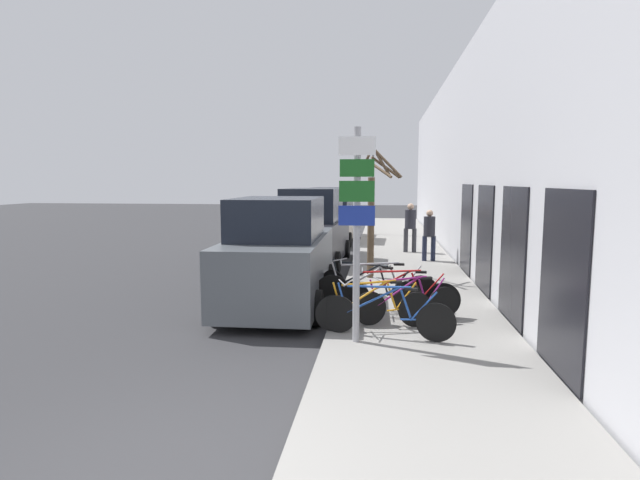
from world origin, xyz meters
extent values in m
plane|color=#333335|center=(0.00, 11.20, 0.00)|extent=(80.00, 80.00, 0.00)
cube|color=gray|center=(2.60, 14.00, 0.07)|extent=(3.20, 32.00, 0.15)
cube|color=#BCBCC1|center=(4.35, 14.00, 3.25)|extent=(0.20, 32.00, 6.50)
cube|color=black|center=(4.23, 2.75, 1.36)|extent=(0.03, 1.65, 2.43)
cube|color=black|center=(4.23, 5.24, 1.36)|extent=(0.03, 1.65, 2.43)
cube|color=black|center=(4.23, 7.74, 1.36)|extent=(0.03, 1.65, 2.43)
cube|color=black|center=(4.23, 10.24, 1.36)|extent=(0.03, 1.65, 2.43)
cylinder|color=#939399|center=(1.52, 3.73, 1.82)|extent=(0.11, 0.11, 3.34)
cube|color=white|center=(1.52, 3.67, 3.20)|extent=(0.56, 0.02, 0.28)
cube|color=#19591E|center=(1.52, 3.67, 2.87)|extent=(0.52, 0.02, 0.26)
cube|color=#19591E|center=(1.52, 3.67, 2.52)|extent=(0.54, 0.02, 0.32)
cube|color=navy|center=(1.52, 3.67, 2.15)|extent=(0.56, 0.02, 0.30)
cylinder|color=black|center=(1.20, 4.16, 0.46)|extent=(0.62, 0.16, 0.63)
cylinder|color=black|center=(2.77, 3.85, 0.46)|extent=(0.62, 0.16, 0.63)
cylinder|color=#1E4799|center=(1.79, 4.04, 0.76)|extent=(0.89, 0.21, 0.52)
cylinder|color=#1E4799|center=(1.86, 4.03, 0.98)|extent=(1.03, 0.24, 0.08)
cylinder|color=#1E4799|center=(2.30, 3.94, 0.73)|extent=(0.20, 0.07, 0.45)
cylinder|color=#1E4799|center=(2.49, 3.90, 0.49)|extent=(0.56, 0.14, 0.08)
cylinder|color=#1E4799|center=(2.57, 3.89, 0.71)|extent=(0.42, 0.11, 0.51)
cylinder|color=#1E4799|center=(1.27, 4.15, 0.73)|extent=(0.19, 0.07, 0.54)
cube|color=black|center=(2.38, 3.93, 0.97)|extent=(0.21, 0.12, 0.04)
cylinder|color=#99999E|center=(1.35, 4.13, 1.00)|extent=(0.11, 0.44, 0.02)
cylinder|color=black|center=(1.11, 4.23, 0.46)|extent=(0.60, 0.21, 0.62)
cylinder|color=black|center=(2.50, 4.65, 0.46)|extent=(0.60, 0.21, 0.62)
cylinder|color=orange|center=(1.63, 4.39, 0.74)|extent=(0.80, 0.27, 0.51)
cylinder|color=orange|center=(1.70, 4.41, 0.96)|extent=(0.92, 0.30, 0.08)
cylinder|color=orange|center=(2.08, 4.52, 0.72)|extent=(0.18, 0.09, 0.44)
cylinder|color=orange|center=(2.26, 4.57, 0.48)|extent=(0.50, 0.17, 0.07)
cylinder|color=orange|center=(2.33, 4.60, 0.70)|extent=(0.38, 0.14, 0.49)
cylinder|color=orange|center=(1.18, 4.25, 0.72)|extent=(0.18, 0.08, 0.53)
cube|color=black|center=(2.15, 4.54, 0.96)|extent=(0.21, 0.13, 0.04)
cylinder|color=#99999E|center=(1.25, 4.27, 0.98)|extent=(0.15, 0.43, 0.02)
cylinder|color=black|center=(1.71, 4.65, 0.45)|extent=(0.57, 0.26, 0.60)
cylinder|color=black|center=(3.05, 5.19, 0.45)|extent=(0.57, 0.26, 0.60)
cylinder|color=#8C1E72|center=(2.21, 4.85, 0.73)|extent=(0.76, 0.34, 0.50)
cylinder|color=#8C1E72|center=(2.28, 4.88, 0.94)|extent=(0.88, 0.39, 0.08)
cylinder|color=#8C1E72|center=(2.65, 5.03, 0.71)|extent=(0.18, 0.10, 0.43)
cylinder|color=#8C1E72|center=(2.81, 5.10, 0.47)|extent=(0.48, 0.22, 0.07)
cylinder|color=#8C1E72|center=(2.88, 5.12, 0.69)|extent=(0.36, 0.17, 0.49)
cylinder|color=#8C1E72|center=(1.78, 4.67, 0.71)|extent=(0.17, 0.10, 0.52)
cube|color=black|center=(2.71, 5.06, 0.94)|extent=(0.22, 0.15, 0.04)
cylinder|color=#99999E|center=(1.85, 4.70, 0.96)|extent=(0.19, 0.42, 0.02)
cylinder|color=black|center=(1.38, 5.30, 0.47)|extent=(0.65, 0.06, 0.64)
cylinder|color=black|center=(3.06, 5.36, 0.47)|extent=(0.65, 0.06, 0.64)
cylinder|color=red|center=(2.01, 5.32, 0.77)|extent=(0.94, 0.07, 0.53)
cylinder|color=red|center=(2.09, 5.33, 1.00)|extent=(1.09, 0.07, 0.08)
cylinder|color=red|center=(2.55, 5.34, 0.75)|extent=(0.20, 0.04, 0.46)
cylinder|color=red|center=(2.76, 5.35, 0.50)|extent=(0.59, 0.05, 0.08)
cylinder|color=red|center=(2.85, 5.35, 0.72)|extent=(0.44, 0.04, 0.52)
cylinder|color=red|center=(1.47, 5.31, 0.75)|extent=(0.20, 0.04, 0.56)
cube|color=black|center=(2.64, 5.34, 0.99)|extent=(0.20, 0.09, 0.04)
cylinder|color=#99999E|center=(1.55, 5.31, 1.02)|extent=(0.04, 0.44, 0.02)
cylinder|color=black|center=(0.96, 5.56, 0.50)|extent=(0.71, 0.10, 0.71)
cylinder|color=black|center=(2.67, 5.72, 0.50)|extent=(0.71, 0.10, 0.71)
cylinder|color=#B7B7BC|center=(1.60, 5.62, 0.83)|extent=(0.96, 0.13, 0.58)
cylinder|color=#B7B7BC|center=(1.69, 5.62, 1.08)|extent=(1.12, 0.14, 0.09)
cylinder|color=#B7B7BC|center=(2.16, 5.67, 0.81)|extent=(0.21, 0.05, 0.51)
cylinder|color=#B7B7BC|center=(2.37, 5.69, 0.53)|extent=(0.61, 0.08, 0.08)
cylinder|color=#B7B7BC|center=(2.46, 5.70, 0.78)|extent=(0.45, 0.07, 0.57)
cylinder|color=#B7B7BC|center=(1.04, 5.57, 0.81)|extent=(0.21, 0.05, 0.61)
cube|color=black|center=(2.24, 5.68, 1.07)|extent=(0.21, 0.10, 0.04)
cylinder|color=#99999E|center=(1.13, 5.57, 1.11)|extent=(0.06, 0.44, 0.02)
cylinder|color=black|center=(0.90, 6.33, 0.49)|extent=(0.57, 0.41, 0.67)
cylinder|color=black|center=(2.40, 5.28, 0.49)|extent=(0.57, 0.41, 0.67)
cylinder|color=black|center=(1.47, 5.93, 0.80)|extent=(0.86, 0.61, 0.55)
cylinder|color=black|center=(1.54, 5.88, 1.03)|extent=(0.99, 0.71, 0.09)
cylinder|color=black|center=(1.95, 5.59, 0.77)|extent=(0.20, 0.15, 0.48)
cylinder|color=black|center=(2.14, 5.46, 0.51)|extent=(0.54, 0.39, 0.08)
cylinder|color=black|center=(2.21, 5.41, 0.75)|extent=(0.41, 0.30, 0.54)
cylinder|color=black|center=(0.98, 6.27, 0.77)|extent=(0.19, 0.15, 0.58)
cube|color=black|center=(2.03, 5.54, 1.03)|extent=(0.21, 0.18, 0.04)
cylinder|color=#99999E|center=(1.05, 6.22, 1.06)|extent=(0.27, 0.37, 0.02)
cube|color=#51565B|center=(-0.26, 6.41, 0.84)|extent=(1.98, 4.64, 1.30)
cube|color=black|center=(-0.25, 6.23, 1.91)|extent=(1.75, 2.43, 0.84)
cylinder|color=black|center=(-1.23, 7.82, 0.34)|extent=(0.23, 0.68, 0.68)
cylinder|color=black|center=(0.66, 7.86, 0.34)|extent=(0.23, 0.68, 0.68)
cylinder|color=black|center=(-1.17, 4.97, 0.34)|extent=(0.23, 0.68, 0.68)
cylinder|color=black|center=(0.71, 5.00, 0.34)|extent=(0.23, 0.68, 0.68)
cube|color=black|center=(-0.27, 11.80, 0.79)|extent=(1.99, 4.67, 1.24)
cube|color=black|center=(-0.28, 11.62, 1.93)|extent=(1.73, 2.45, 1.02)
cylinder|color=black|center=(-1.14, 13.26, 0.32)|extent=(0.24, 0.64, 0.64)
cylinder|color=black|center=(0.70, 13.20, 0.32)|extent=(0.24, 0.64, 0.64)
cylinder|color=black|center=(-1.24, 10.41, 0.32)|extent=(0.24, 0.64, 0.64)
cylinder|color=black|center=(0.60, 10.34, 0.32)|extent=(0.24, 0.64, 0.64)
cube|color=gray|center=(-0.20, 17.56, 0.84)|extent=(1.93, 4.77, 1.36)
cube|color=black|center=(-0.21, 17.38, 1.96)|extent=(1.65, 2.51, 0.87)
cylinder|color=black|center=(-0.98, 19.06, 0.30)|extent=(0.25, 0.62, 0.61)
cylinder|color=black|center=(0.72, 18.98, 0.30)|extent=(0.25, 0.62, 0.61)
cylinder|color=black|center=(-1.12, 16.15, 0.30)|extent=(0.25, 0.62, 0.61)
cylinder|color=black|center=(0.58, 16.07, 0.30)|extent=(0.25, 0.62, 0.61)
cylinder|color=#333338|center=(2.76, 13.90, 0.57)|extent=(0.16, 0.16, 0.84)
cylinder|color=#333338|center=(3.06, 13.92, 0.57)|extent=(0.16, 0.16, 0.84)
cylinder|color=#26262D|center=(2.91, 13.91, 1.32)|extent=(0.38, 0.38, 0.66)
sphere|color=tan|center=(2.91, 13.91, 1.77)|extent=(0.23, 0.23, 0.23)
cylinder|color=#1E2338|center=(3.53, 12.03, 0.54)|extent=(0.15, 0.15, 0.79)
cylinder|color=#1E2338|center=(3.26, 11.99, 0.54)|extent=(0.15, 0.15, 0.79)
cylinder|color=#26262D|center=(3.40, 12.01, 1.25)|extent=(0.36, 0.36, 0.62)
sphere|color=tan|center=(3.40, 12.01, 1.66)|extent=(0.21, 0.21, 0.21)
cylinder|color=brown|center=(1.62, 9.05, 1.46)|extent=(0.18, 0.18, 2.62)
cylinder|color=brown|center=(1.44, 9.52, 3.13)|extent=(0.45, 1.00, 0.78)
cylinder|color=brown|center=(1.98, 9.22, 3.02)|extent=(0.79, 0.42, 0.57)
cylinder|color=brown|center=(1.87, 8.77, 2.94)|extent=(0.57, 0.63, 0.42)
cylinder|color=brown|center=(1.86, 8.97, 3.17)|extent=(0.57, 0.24, 0.85)
cylinder|color=brown|center=(2.00, 8.92, 3.15)|extent=(0.82, 0.33, 0.82)
cylinder|color=#939399|center=(1.47, 19.82, 2.40)|extent=(0.10, 0.10, 4.50)
cube|color=black|center=(1.47, 19.72, 4.20)|extent=(0.20, 0.16, 0.64)
sphere|color=red|center=(1.47, 19.63, 4.40)|extent=(0.11, 0.11, 0.11)
sphere|color=orange|center=(1.47, 19.63, 4.20)|extent=(0.11, 0.11, 0.11)
sphere|color=green|center=(1.47, 19.63, 4.00)|extent=(0.11, 0.11, 0.11)
camera|label=1|loc=(1.89, -3.94, 2.68)|focal=28.00mm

